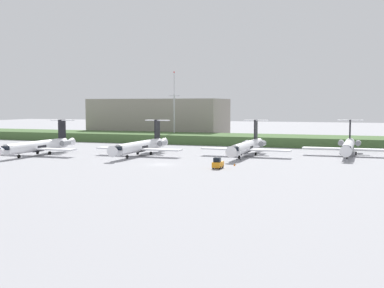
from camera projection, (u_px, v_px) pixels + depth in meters
name	position (u px, v px, depth m)	size (l,w,h in m)	color
ground_plane	(204.00, 152.00, 137.41)	(500.00, 500.00, 0.00)	#939399
grass_berm	(233.00, 139.00, 166.78)	(320.00, 20.00, 3.02)	#426033
regional_jet_nearest	(39.00, 145.00, 129.23)	(22.81, 31.00, 9.00)	white
regional_jet_second	(141.00, 146.00, 128.39)	(22.81, 31.00, 9.00)	white
regional_jet_third	(247.00, 146.00, 126.90)	(22.81, 31.00, 9.00)	white
regional_jet_fourth	(348.00, 146.00, 128.26)	(22.81, 31.00, 9.00)	white
antenna_mast	(174.00, 112.00, 177.72)	(4.40, 0.50, 24.92)	#B2B2B7
distant_hangar	(159.00, 118.00, 199.08)	(52.87, 23.71, 15.35)	gray
baggage_tug	(218.00, 164.00, 102.32)	(1.72, 3.20, 2.30)	orange
safety_cone_front_marker	(219.00, 164.00, 107.86)	(0.44, 0.44, 0.55)	orange
safety_cone_mid_marker	(234.00, 165.00, 106.88)	(0.44, 0.44, 0.55)	orange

